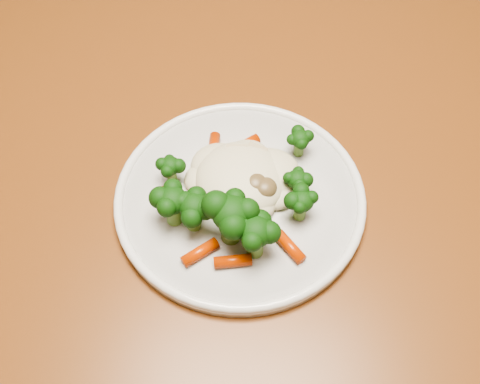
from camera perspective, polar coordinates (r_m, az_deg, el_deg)
The scene contains 3 objects.
dining_table at distance 0.77m, azimuth -2.77°, elevation 0.43°, with size 1.37×1.00×0.75m.
plate at distance 0.64m, azimuth 0.00°, elevation -0.71°, with size 0.27×0.27×0.01m, color silver.
meal at distance 0.61m, azimuth -0.37°, elevation -0.21°, with size 0.18×0.17×0.06m.
Camera 1 is at (-0.11, -0.48, 1.29)m, focal length 45.00 mm.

